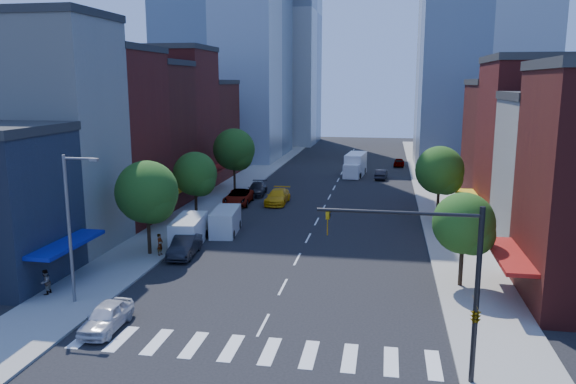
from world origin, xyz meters
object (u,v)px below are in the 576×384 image
Objects in this scene: parked_car_rear at (257,189)px; pedestrian_far at (45,282)px; parked_car_third at (238,197)px; traffic_car_oncoming at (381,174)px; traffic_car_far at (399,162)px; box_truck at (355,165)px; parked_car_second at (185,246)px; cargo_van_far at (225,222)px; taxi at (278,197)px; cargo_van_near at (188,232)px; parked_car_front at (106,317)px; pedestrian_near at (160,244)px.

parked_car_rear is 3.13× the size of pedestrian_far.
parked_car_third is 24.67m from traffic_car_oncoming.
traffic_car_oncoming is 1.03× the size of traffic_car_far.
box_truck reaches higher than parked_car_rear.
parked_car_second is 7.08m from cargo_van_far.
traffic_car_oncoming is (11.13, 18.27, -0.12)m from taxi.
traffic_car_far is (2.67, 12.69, 0.01)m from traffic_car_oncoming.
cargo_van_near is (-0.76, 2.99, 0.34)m from parked_car_second.
traffic_car_oncoming is 0.51× the size of box_truck.
pedestrian_far is at bearing -104.29° from parked_car_rear.
parked_car_front is 7.17m from pedestrian_far.
parked_car_front is 20.25m from cargo_van_far.
pedestrian_far is (-22.91, -60.53, 0.27)m from traffic_car_far.
cargo_van_far is at bearing 71.87° from traffic_car_oncoming.
cargo_van_near is at bearing 159.08° from pedestrian_far.
taxi is at bearing -104.11° from box_truck.
pedestrian_far is (-5.68, -9.50, 0.16)m from parked_car_second.
taxi is at bearing -57.63° from parked_car_rear.
cargo_van_near is at bearing 72.83° from traffic_car_far.
box_truck is 5.02× the size of pedestrian_far.
parked_car_third reaches higher than parked_car_second.
parked_car_second is 53.86m from traffic_car_far.
parked_car_third is at bearing -165.30° from taxi.
taxi reaches higher than parked_car_front.
pedestrian_far is at bearing 165.81° from pedestrian_near.
parked_car_third is at bearing 170.83° from pedestrian_far.
box_truck is at bearing -27.50° from traffic_car_oncoming.
parked_car_front is at bearing -91.15° from parked_car_third.
parked_car_front is 12.99m from pedestrian_near.
box_truck is at bearing 67.98° from cargo_van_far.
parked_car_front is at bearing -92.42° from cargo_van_near.
parked_car_third reaches higher than parked_car_front.
parked_car_second is at bearing -106.33° from cargo_van_far.
traffic_car_far is (17.23, 51.03, -0.11)m from parked_car_second.
taxi reaches higher than parked_car_rear.
cargo_van_near reaches higher than pedestrian_far.
pedestrian_near is at bearing 73.06° from traffic_car_far.
parked_car_third is 1.09× the size of cargo_van_far.
parked_car_third is 5.59m from parked_car_rear.
pedestrian_near is at bearing -96.34° from parked_car_third.
traffic_car_far is (17.17, 26.49, -0.05)m from parked_car_rear.
pedestrian_near is at bearing -170.14° from parked_car_second.
cargo_van_near is 13.42m from pedestrian_far.
parked_car_second is 0.88× the size of taxi.
traffic_car_far is at bearing 73.98° from parked_car_front.
traffic_car_oncoming is at bearing 157.66° from pedestrian_far.
parked_car_front is 32.31m from parked_car_third.
box_truck is at bearing 66.42° from cargo_van_near.
box_truck is at bearing 61.39° from traffic_car_far.
cargo_van_far is 1.34× the size of traffic_car_far.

